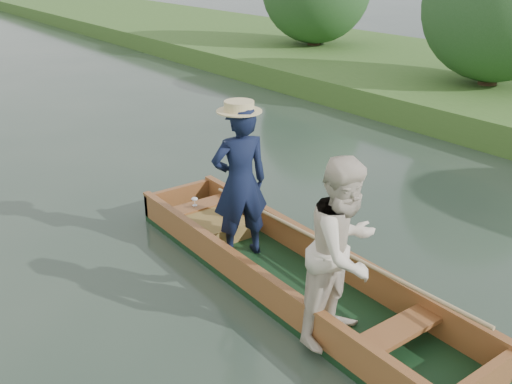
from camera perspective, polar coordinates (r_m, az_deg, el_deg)
ground at (r=6.68m, az=3.11°, el=-9.15°), size 120.00×120.00×0.00m
punt at (r=6.14m, az=3.36°, el=-4.63°), size 1.32×5.00×1.98m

